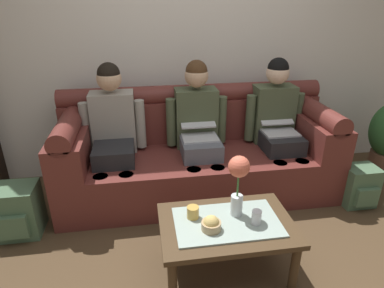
{
  "coord_description": "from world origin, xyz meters",
  "views": [
    {
      "loc": [
        -0.49,
        -1.58,
        1.71
      ],
      "look_at": [
        -0.1,
        0.86,
        0.61
      ],
      "focal_mm": 30.85,
      "sensor_mm": 36.0,
      "label": 1
    }
  ],
  "objects_px": {
    "snack_bowl": "(211,224)",
    "backpack_left": "(16,211)",
    "person_middle": "(198,125)",
    "coffee_table": "(227,229)",
    "person_left": "(113,130)",
    "cup_near_left": "(256,217)",
    "person_right": "(277,121)",
    "backpack_right": "(359,186)",
    "cup_near_right": "(193,212)",
    "couch": "(198,154)",
    "flower_vase": "(238,177)"
  },
  "relations": [
    {
      "from": "snack_bowl",
      "to": "backpack_left",
      "type": "relative_size",
      "value": 0.3
    },
    {
      "from": "person_middle",
      "to": "snack_bowl",
      "type": "bearing_deg",
      "value": -95.85
    },
    {
      "from": "person_middle",
      "to": "snack_bowl",
      "type": "relative_size",
      "value": 10.03
    },
    {
      "from": "coffee_table",
      "to": "person_middle",
      "type": "bearing_deg",
      "value": 90.0
    },
    {
      "from": "person_left",
      "to": "cup_near_left",
      "type": "xyz_separation_m",
      "value": [
        0.92,
        -1.13,
        -0.2
      ]
    },
    {
      "from": "snack_bowl",
      "to": "cup_near_left",
      "type": "height_order",
      "value": "same"
    },
    {
      "from": "snack_bowl",
      "to": "backpack_left",
      "type": "distance_m",
      "value": 1.57
    },
    {
      "from": "person_right",
      "to": "backpack_right",
      "type": "height_order",
      "value": "person_right"
    },
    {
      "from": "person_right",
      "to": "coffee_table",
      "type": "bearing_deg",
      "value": -124.73
    },
    {
      "from": "cup_near_left",
      "to": "cup_near_right",
      "type": "height_order",
      "value": "cup_near_left"
    },
    {
      "from": "cup_near_right",
      "to": "backpack_right",
      "type": "relative_size",
      "value": 0.22
    },
    {
      "from": "cup_near_left",
      "to": "backpack_left",
      "type": "height_order",
      "value": "cup_near_left"
    },
    {
      "from": "person_left",
      "to": "coffee_table",
      "type": "bearing_deg",
      "value": -55.28
    },
    {
      "from": "couch",
      "to": "snack_bowl",
      "type": "bearing_deg",
      "value": -95.82
    },
    {
      "from": "snack_bowl",
      "to": "person_left",
      "type": "bearing_deg",
      "value": 118.9
    },
    {
      "from": "person_right",
      "to": "person_middle",
      "type": "bearing_deg",
      "value": -179.98
    },
    {
      "from": "couch",
      "to": "person_right",
      "type": "height_order",
      "value": "person_right"
    },
    {
      "from": "couch",
      "to": "person_right",
      "type": "distance_m",
      "value": 0.8
    },
    {
      "from": "couch",
      "to": "cup_near_right",
      "type": "bearing_deg",
      "value": -101.64
    },
    {
      "from": "person_right",
      "to": "backpack_right",
      "type": "relative_size",
      "value": 3.36
    },
    {
      "from": "snack_bowl",
      "to": "backpack_left",
      "type": "xyz_separation_m",
      "value": [
        -1.38,
        0.7,
        -0.24
      ]
    },
    {
      "from": "person_right",
      "to": "cup_near_right",
      "type": "xyz_separation_m",
      "value": [
        -0.96,
        -1.01,
        -0.21
      ]
    },
    {
      "from": "flower_vase",
      "to": "cup_near_left",
      "type": "bearing_deg",
      "value": -50.12
    },
    {
      "from": "flower_vase",
      "to": "backpack_right",
      "type": "height_order",
      "value": "flower_vase"
    },
    {
      "from": "person_right",
      "to": "cup_near_left",
      "type": "height_order",
      "value": "person_right"
    },
    {
      "from": "snack_bowl",
      "to": "cup_near_right",
      "type": "height_order",
      "value": "snack_bowl"
    },
    {
      "from": "couch",
      "to": "flower_vase",
      "type": "relative_size",
      "value": 5.87
    },
    {
      "from": "backpack_right",
      "to": "cup_near_left",
      "type": "bearing_deg",
      "value": -151.66
    },
    {
      "from": "couch",
      "to": "person_middle",
      "type": "relative_size",
      "value": 2.02
    },
    {
      "from": "snack_bowl",
      "to": "backpack_right",
      "type": "xyz_separation_m",
      "value": [
        1.48,
        0.65,
        -0.27
      ]
    },
    {
      "from": "person_left",
      "to": "backpack_right",
      "type": "distance_m",
      "value": 2.22
    },
    {
      "from": "cup_near_left",
      "to": "backpack_left",
      "type": "distance_m",
      "value": 1.83
    },
    {
      "from": "snack_bowl",
      "to": "cup_near_left",
      "type": "distance_m",
      "value": 0.29
    },
    {
      "from": "couch",
      "to": "backpack_left",
      "type": "relative_size",
      "value": 6.04
    },
    {
      "from": "person_middle",
      "to": "coffee_table",
      "type": "bearing_deg",
      "value": -90.0
    },
    {
      "from": "snack_bowl",
      "to": "coffee_table",
      "type": "bearing_deg",
      "value": 28.43
    },
    {
      "from": "coffee_table",
      "to": "backpack_right",
      "type": "distance_m",
      "value": 1.5
    },
    {
      "from": "flower_vase",
      "to": "cup_near_left",
      "type": "height_order",
      "value": "flower_vase"
    },
    {
      "from": "person_right",
      "to": "snack_bowl",
      "type": "xyz_separation_m",
      "value": [
        -0.87,
        -1.14,
        -0.21
      ]
    },
    {
      "from": "person_middle",
      "to": "flower_vase",
      "type": "xyz_separation_m",
      "value": [
        0.08,
        -1.02,
        0.03
      ]
    },
    {
      "from": "cup_near_left",
      "to": "cup_near_right",
      "type": "xyz_separation_m",
      "value": [
        -0.38,
        0.13,
        -0.01
      ]
    },
    {
      "from": "snack_bowl",
      "to": "person_middle",
      "type": "bearing_deg",
      "value": 84.15
    },
    {
      "from": "flower_vase",
      "to": "snack_bowl",
      "type": "xyz_separation_m",
      "value": [
        -0.19,
        -0.13,
        -0.24
      ]
    },
    {
      "from": "coffee_table",
      "to": "snack_bowl",
      "type": "height_order",
      "value": "snack_bowl"
    },
    {
      "from": "backpack_left",
      "to": "backpack_right",
      "type": "height_order",
      "value": "backpack_left"
    },
    {
      "from": "person_middle",
      "to": "cup_near_right",
      "type": "relative_size",
      "value": 15.33
    },
    {
      "from": "cup_near_left",
      "to": "cup_near_right",
      "type": "relative_size",
      "value": 1.19
    },
    {
      "from": "person_right",
      "to": "flower_vase",
      "type": "distance_m",
      "value": 1.22
    },
    {
      "from": "cup_near_left",
      "to": "flower_vase",
      "type": "bearing_deg",
      "value": 129.88
    },
    {
      "from": "coffee_table",
      "to": "cup_near_right",
      "type": "distance_m",
      "value": 0.24
    }
  ]
}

